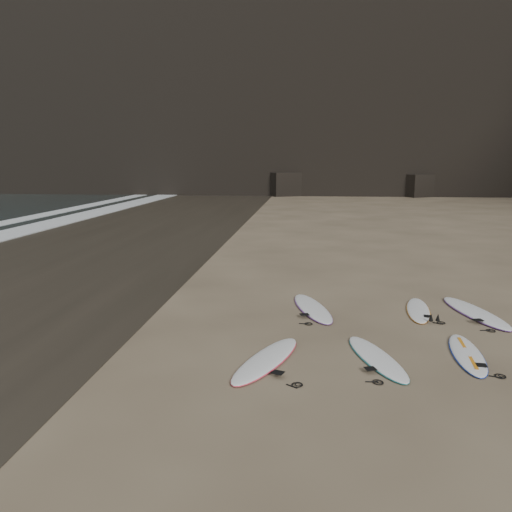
# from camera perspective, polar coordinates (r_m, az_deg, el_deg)

# --- Properties ---
(ground) EXTENTS (240.00, 240.00, 0.00)m
(ground) POSITION_cam_1_polar(r_m,az_deg,el_deg) (10.78, 23.68, -10.33)
(ground) COLOR #897559
(ground) RESTS_ON ground
(wet_sand) EXTENTS (12.00, 200.00, 0.01)m
(wet_sand) POSITION_cam_1_polar(r_m,az_deg,el_deg) (22.14, -20.24, 0.49)
(wet_sand) COLOR #383026
(wet_sand) RESTS_ON ground
(surfboard_0) EXTENTS (1.47, 2.58, 0.09)m
(surfboard_0) POSITION_cam_1_polar(r_m,az_deg,el_deg) (9.59, 1.21, -11.71)
(surfboard_0) COLOR white
(surfboard_0) RESTS_ON ground
(surfboard_1) EXTENTS (1.23, 2.41, 0.08)m
(surfboard_1) POSITION_cam_1_polar(r_m,az_deg,el_deg) (9.95, 13.62, -11.19)
(surfboard_1) COLOR white
(surfboard_1) RESTS_ON ground
(surfboard_2) EXTENTS (0.75, 2.28, 0.08)m
(surfboard_2) POSITION_cam_1_polar(r_m,az_deg,el_deg) (10.68, 22.98, -10.23)
(surfboard_2) COLOR white
(surfboard_2) RESTS_ON ground
(surfboard_5) EXTENTS (1.31, 2.71, 0.09)m
(surfboard_5) POSITION_cam_1_polar(r_m,az_deg,el_deg) (12.82, 6.46, -5.89)
(surfboard_5) COLOR white
(surfboard_5) RESTS_ON ground
(surfboard_6) EXTENTS (0.86, 2.28, 0.08)m
(surfboard_6) POSITION_cam_1_polar(r_m,az_deg,el_deg) (13.25, 18.05, -5.86)
(surfboard_6) COLOR white
(surfboard_6) RESTS_ON ground
(surfboard_7) EXTENTS (1.30, 2.88, 0.10)m
(surfboard_7) POSITION_cam_1_polar(r_m,az_deg,el_deg) (13.51, 23.75, -5.89)
(surfboard_7) COLOR white
(surfboard_7) RESTS_ON ground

